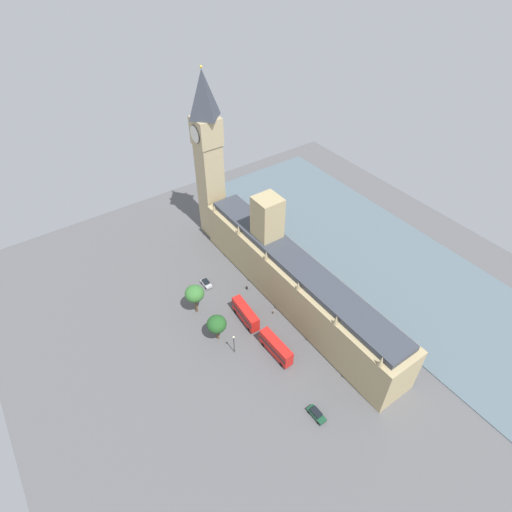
{
  "coord_description": "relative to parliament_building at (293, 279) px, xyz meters",
  "views": [
    {
      "loc": [
        52.6,
        59.14,
        87.75
      ],
      "look_at": [
        1.0,
        -14.41,
        8.25
      ],
      "focal_mm": 29.27,
      "sensor_mm": 36.0,
      "label": 1
    }
  ],
  "objects": [
    {
      "name": "double_decker_bus_corner",
      "position": [
        14.94,
        -1.0,
        -5.43
      ],
      "size": [
        3.22,
        10.64,
        4.75
      ],
      "rotation": [
        0.0,
        0.0,
        3.08
      ],
      "color": "red",
      "rests_on": "ground"
    },
    {
      "name": "ground_plane",
      "position": [
        1.99,
        1.23,
        -8.07
      ],
      "size": [
        144.27,
        144.27,
        0.0
      ],
      "primitive_type": "plane",
      "color": "#565659"
    },
    {
      "name": "street_lamp_kerbside",
      "position": [
        23.06,
        5.93,
        -3.69
      ],
      "size": [
        0.56,
        0.56,
        6.26
      ],
      "color": "black",
      "rests_on": "ground"
    },
    {
      "name": "plane_tree_opposite_hall",
      "position": [
        24.22,
        -11.35,
        -1.1
      ],
      "size": [
        5.2,
        5.2,
        9.24
      ],
      "color": "brown",
      "rests_on": "ground"
    },
    {
      "name": "pedestrian_under_trees",
      "position": [
        7.36,
        1.66,
        -7.39
      ],
      "size": [
        0.62,
        0.63,
        1.5
      ],
      "rotation": [
        0.0,
        0.0,
        2.39
      ],
      "color": "gray",
      "rests_on": "ground"
    },
    {
      "name": "car_dark_green_midblock",
      "position": [
        17.5,
        30.66,
        -7.18
      ],
      "size": [
        2.03,
        4.67,
        1.74
      ],
      "rotation": [
        0.0,
        0.0,
        0.02
      ],
      "color": "#19472D",
      "rests_on": "ground"
    },
    {
      "name": "pedestrian_trailing",
      "position": [
        8.16,
        -10.37,
        -7.38
      ],
      "size": [
        0.61,
        0.52,
        1.52
      ],
      "rotation": [
        0.0,
        0.0,
        1.32
      ],
      "color": "black",
      "rests_on": "ground"
    },
    {
      "name": "river_thames",
      "position": [
        -33.72,
        1.23,
        -7.94
      ],
      "size": [
        42.84,
        129.84,
        0.25
      ],
      "primitive_type": "cube",
      "color": "slate",
      "rests_on": "ground"
    },
    {
      "name": "double_decker_bus_near_tower",
      "position": [
        14.86,
        12.33,
        -5.43
      ],
      "size": [
        2.82,
        10.55,
        4.75
      ],
      "rotation": [
        0.0,
        0.0,
        0.02
      ],
      "color": "red",
      "rests_on": "ground"
    },
    {
      "name": "parliament_building",
      "position": [
        0.0,
        0.0,
        0.0
      ],
      "size": [
        11.35,
        74.1,
        27.45
      ],
      "color": "tan",
      "rests_on": "ground"
    },
    {
      "name": "clock_tower",
      "position": [
        1.57,
        -39.95,
        19.67
      ],
      "size": [
        7.48,
        7.48,
        53.65
      ],
      "color": "tan",
      "rests_on": "ground"
    },
    {
      "name": "plane_tree_far_end",
      "position": [
        24.24,
        -0.09,
        -2.41
      ],
      "size": [
        5.07,
        5.07,
        7.86
      ],
      "color": "brown",
      "rests_on": "ground"
    },
    {
      "name": "car_silver_by_river_gate",
      "position": [
        17.11,
        -18.56,
        -7.18
      ],
      "size": [
        1.96,
        4.02,
        1.74
      ],
      "rotation": [
        0.0,
        0.0,
        0.0
      ],
      "color": "#B7B7BC",
      "rests_on": "ground"
    }
  ]
}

